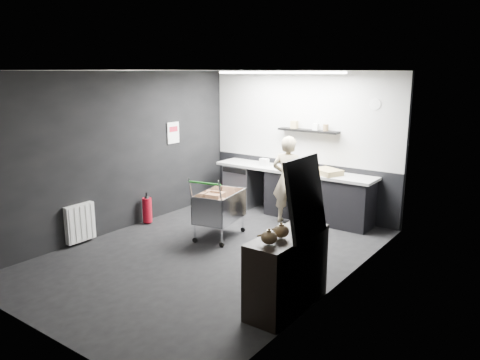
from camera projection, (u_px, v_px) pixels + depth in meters
The scene contains 22 objects.
floor at pixel (211, 254), 7.07m from camera, with size 5.50×5.50×0.00m, color black.
ceiling at pixel (208, 71), 6.46m from camera, with size 5.50×5.50×0.00m, color silver.
wall_back at pixel (302, 143), 8.93m from camera, with size 5.50×5.50×0.00m, color black.
wall_front at pixel (31, 211), 4.60m from camera, with size 5.50×5.50×0.00m, color black.
wall_left at pixel (119, 152), 7.92m from camera, with size 5.50×5.50×0.00m, color black.
wall_right at pixel (338, 186), 5.62m from camera, with size 5.50×5.50×0.00m, color black.
kitchen_wall_panel at pixel (302, 117), 8.80m from camera, with size 3.95×0.02×1.70m, color beige.
dado_panel at pixel (300, 187), 9.11m from camera, with size 3.95×0.02×1.00m, color black.
floating_shelf at pixel (308, 131), 8.65m from camera, with size 1.20×0.22×0.04m, color black.
wall_clock at pixel (375, 104), 7.92m from camera, with size 0.20×0.20×0.03m, color white.
poster at pixel (173, 133), 8.88m from camera, with size 0.02×0.30×0.40m, color white.
poster_red_band at pixel (173, 129), 8.86m from camera, with size 0.01×0.22×0.10m, color red.
radiator at pixel (80, 223), 7.40m from camera, with size 0.10×0.50×0.60m, color white.
ceiling_strip at pixel (278, 72), 7.92m from camera, with size 2.40×0.20×0.04m, color white.
prep_counter at pixel (298, 193), 8.79m from camera, with size 3.20×0.61×0.90m.
person at pixel (288, 180), 8.35m from camera, with size 0.58×0.38×1.59m, color beige.
shopping_cart at pixel (219, 208), 7.67m from camera, with size 0.73×1.05×1.04m.
sideboard at pixel (289, 261), 5.37m from camera, with size 0.51×1.19×1.78m.
fire_extinguisher at pixel (147, 209), 8.42m from camera, with size 0.17×0.17×0.55m.
cardboard_box at pixel (327, 172), 8.30m from camera, with size 0.48×0.37×0.10m, color #A38D57.
pink_tub at pixel (304, 165), 8.61m from camera, with size 0.20×0.20×0.20m, color beige.
white_container at pixel (264, 162), 9.06m from camera, with size 0.16×0.12×0.14m, color white.
Camera 1 is at (4.27, -5.10, 2.69)m, focal length 35.00 mm.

